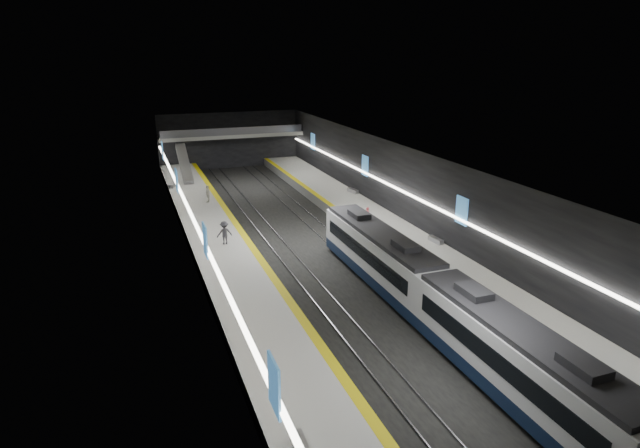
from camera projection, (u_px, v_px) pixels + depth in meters
name	position (u px, v px, depth m)	size (l,w,h in m)	color
ground	(309.00, 246.00, 46.94)	(70.00, 70.00, 0.00)	black
ceiling	(308.00, 156.00, 44.45)	(20.00, 70.00, 0.04)	beige
wall_left	(189.00, 214.00, 42.42)	(0.04, 70.00, 8.00)	black
wall_right	(411.00, 192.00, 48.96)	(0.04, 70.00, 8.00)	black
wall_back	(230.00, 140.00, 76.92)	(20.00, 0.04, 8.00)	black
platform_left	(223.00, 252.00, 44.33)	(5.00, 70.00, 1.00)	slate
tile_surface_left	(223.00, 246.00, 44.17)	(5.00, 70.00, 0.02)	#B0B0AA
tactile_strip_left	(249.00, 242.00, 44.89)	(0.60, 70.00, 0.02)	yellow
platform_right	(385.00, 231.00, 49.23)	(5.00, 70.00, 1.00)	slate
tile_surface_right	(386.00, 226.00, 49.07)	(5.00, 70.00, 0.02)	#B0B0AA
tactile_strip_right	(364.00, 229.00, 48.35)	(0.60, 70.00, 0.02)	yellow
rails	(309.00, 246.00, 46.92)	(6.52, 70.00, 0.12)	gray
train	(434.00, 296.00, 32.52)	(2.69, 30.05, 3.60)	#0E1C36
ad_posters	(305.00, 194.00, 46.43)	(19.94, 53.50, 2.20)	teal
cove_light_left	(192.00, 216.00, 42.55)	(0.25, 68.60, 0.12)	white
cove_light_right	(409.00, 195.00, 48.96)	(0.25, 68.60, 0.12)	white
mezzanine_bridge	(232.00, 135.00, 74.75)	(20.00, 3.00, 1.50)	gray
escalator	(184.00, 163.00, 66.78)	(1.20, 8.00, 0.60)	#99999E
bench_left_far	(173.00, 185.00, 63.02)	(0.51, 1.84, 0.45)	#99999E
bench_right_near	(436.00, 240.00, 44.92)	(0.45, 1.61, 0.39)	#99999E
bench_right_far	(353.00, 191.00, 60.50)	(0.47, 1.68, 0.41)	#99999E
passenger_right_a	(368.00, 216.00, 49.37)	(0.60, 0.39, 1.64)	#C14852
passenger_left_a	(208.00, 194.00, 56.51)	(1.06, 0.44, 1.82)	silver
passenger_left_b	(224.00, 233.00, 44.24)	(1.28, 0.74, 1.98)	#39393F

